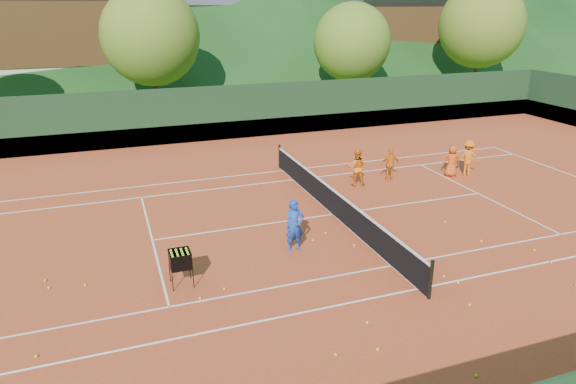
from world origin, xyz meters
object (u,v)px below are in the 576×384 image
object	(u,v)px
chalet_mid	(244,28)
tennis_net	(333,202)
student_b	(390,164)
student_c	(452,161)
student_d	(468,158)
student_a	(356,167)
chalet_right	(395,24)
coach	(295,226)
ball_hopper	(180,260)
chalet_left	(58,24)

from	to	relation	value
chalet_mid	tennis_net	bearing A→B (deg)	-100.01
student_b	student_c	xyz separation A→B (m)	(2.79, -0.47, 0.01)
student_d	tennis_net	world-z (taller)	student_d
student_a	chalet_right	xyz separation A→B (m)	(17.79, 27.42, 4.45)
coach	chalet_mid	distance (m)	37.40
student_c	ball_hopper	bearing A→B (deg)	46.93
chalet_left	chalet_mid	size ratio (longest dim) A/B	1.09
coach	student_d	bearing A→B (deg)	21.29
coach	student_a	size ratio (longest dim) A/B	1.05
student_d	tennis_net	xyz separation A→B (m)	(-7.43, -2.13, -0.31)
chalet_right	student_a	bearing A→B (deg)	-122.97
student_d	chalet_mid	xyz separation A→B (m)	(-1.43, 31.87, 4.16)
coach	chalet_mid	bearing A→B (deg)	74.32
student_c	chalet_mid	xyz separation A→B (m)	(-0.70, 31.74, 4.26)
student_c	chalet_mid	bearing A→B (deg)	-64.86
chalet_left	student_d	bearing A→B (deg)	-57.97
student_c	chalet_right	world-z (taller)	chalet_right
student_a	chalet_left	bearing A→B (deg)	-46.27
student_a	chalet_left	xyz separation A→B (m)	(-12.21, 27.42, 4.84)
tennis_net	ball_hopper	size ratio (longest dim) A/B	12.07
student_a	tennis_net	xyz separation A→B (m)	(-2.21, -2.58, -0.29)
ball_hopper	chalet_mid	world-z (taller)	chalet_mid
student_d	ball_hopper	size ratio (longest dim) A/B	1.61
chalet_left	chalet_mid	bearing A→B (deg)	14.04
ball_hopper	chalet_right	distance (m)	42.30
coach	chalet_left	xyz separation A→B (m)	(-7.68, 32.22, 4.80)
student_c	student_b	bearing A→B (deg)	14.25
student_c	chalet_right	distance (m)	31.10
coach	student_a	xyz separation A→B (m)	(4.53, 4.80, -0.04)
student_c	tennis_net	xyz separation A→B (m)	(-6.70, -2.26, -0.21)
chalet_right	student_c	bearing A→B (deg)	-115.61
coach	ball_hopper	world-z (taller)	coach
chalet_left	chalet_mid	world-z (taller)	chalet_left
student_b	ball_hopper	bearing A→B (deg)	44.86
coach	chalet_left	distance (m)	33.47
student_c	chalet_left	bearing A→B (deg)	-35.08
coach	student_d	world-z (taller)	coach
student_c	ball_hopper	distance (m)	13.72
coach	ball_hopper	distance (m)	3.71
tennis_net	chalet_mid	world-z (taller)	chalet_mid
tennis_net	chalet_mid	bearing A→B (deg)	79.99
coach	ball_hopper	bearing A→B (deg)	-168.75
student_c	tennis_net	size ratio (longest dim) A/B	0.12
student_b	student_d	distance (m)	3.58
chalet_right	coach	bearing A→B (deg)	-124.71
ball_hopper	chalet_left	size ratio (longest dim) A/B	0.07
chalet_mid	chalet_right	xyz separation A→B (m)	(14.00, -4.00, 0.27)
coach	ball_hopper	size ratio (longest dim) A/B	1.66
chalet_mid	chalet_right	distance (m)	14.56
chalet_left	coach	bearing A→B (deg)	-76.59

